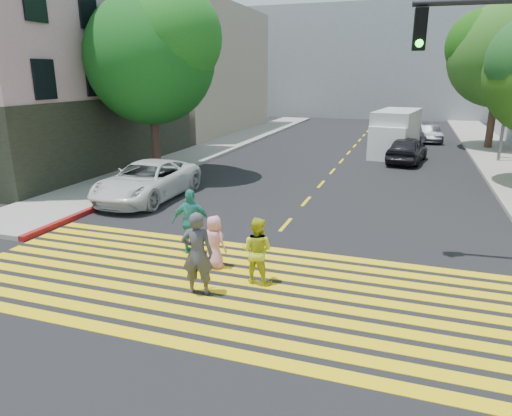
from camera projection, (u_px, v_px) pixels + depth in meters
The scene contains 20 objects.
ground at pixel (209, 313), 9.33m from camera, with size 120.00×120.00×0.00m, color black.
sidewalk_left at pixel (228, 143), 31.92m from camera, with size 3.00×40.00×0.15m, color gray.
curb_red at pixel (106, 204), 16.89m from camera, with size 0.20×8.00×0.16m, color maroon.
crosswalk at pixel (232, 286), 10.49m from camera, with size 13.40×5.30×0.01m.
lane_line at pixel (352, 149), 29.77m from camera, with size 0.12×34.40×0.01m.
building_left_pink at pixel (22, 77), 23.88m from camera, with size 12.10×14.10×11.00m.
building_left_tan at pixel (171, 71), 38.30m from camera, with size 12.00×16.00×10.00m, color tan.
backdrop_block at pixel (384, 62), 51.26m from camera, with size 30.00×8.00×12.00m, color gray.
tree_left at pixel (152, 51), 20.38m from camera, with size 7.56×7.27×8.42m.
tree_right_far at pixel (503, 50), 27.94m from camera, with size 7.56×7.12×9.08m.
pedestrian_man at pixel (197, 253), 9.90m from camera, with size 0.69×0.45×1.89m, color #404048.
pedestrian_woman at pixel (257, 250), 10.48m from camera, with size 0.77×0.60×1.58m, color gold.
pedestrian_child at pixel (214, 242), 11.34m from camera, with size 0.66×0.43×1.36m, color pink.
pedestrian_extra at pixel (192, 222), 12.20m from camera, with size 1.05×0.44×1.79m, color teal.
white_sedan at pixel (147, 181), 17.69m from camera, with size 2.41×5.22×1.45m, color silver.
dark_car_near at pixel (407, 149), 25.04m from camera, with size 1.73×4.29×1.46m, color black.
silver_car at pixel (412, 128), 36.12m from camera, with size 1.81×4.46×1.29m, color gray.
dark_car_parked at pixel (429, 134), 32.84m from camera, with size 1.27×3.64×1.20m, color #23242C.
white_van at pixel (395, 134), 27.32m from camera, with size 2.84×5.84×2.65m.
street_lamp at pixel (509, 56), 23.60m from camera, with size 2.21×0.31×9.76m.
Camera 1 is at (3.60, -7.60, 4.68)m, focal length 32.00 mm.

